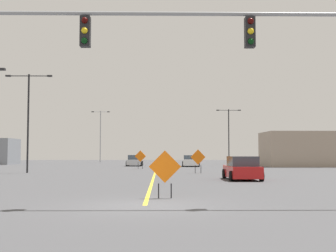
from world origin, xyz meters
TOP-DOWN VIEW (x-y plane):
  - ground at (0.00, 0.00)m, footprint 170.99×170.99m
  - road_centre_stripe at (0.00, 47.50)m, footprint 0.16×94.99m
  - traffic_signal_assembly at (3.34, -0.01)m, footprint 17.11×0.44m
  - street_lamp_far_right at (-10.15, 62.63)m, footprint 3.20×0.24m
  - street_lamp_far_left at (10.82, 52.36)m, footprint 3.74×0.24m
  - street_lamp_near_right at (-11.07, 23.63)m, footprint 4.05×0.24m
  - construction_sign_median_near at (0.69, 2.35)m, footprint 1.27×0.05m
  - construction_sign_left_shoulder at (3.66, 22.61)m, footprint 1.29×0.29m
  - construction_sign_median_far at (-1.71, 32.60)m, footprint 1.22×0.28m
  - car_silver_far at (-2.91, 42.54)m, footprint 2.05×4.11m
  - car_red_distant at (5.78, 13.70)m, footprint 2.11×4.24m
  - car_white_mid at (4.21, 40.36)m, footprint 2.33×4.54m
  - roadside_building_east at (18.87, 40.13)m, footprint 10.95×6.78m

SIDE VIEW (x-z plane):
  - ground at x=0.00m, z-range 0.00..0.00m
  - road_centre_stripe at x=0.00m, z-range 0.00..0.01m
  - car_silver_far at x=-2.91m, z-range -0.03..1.38m
  - car_white_mid at x=4.21m, z-range -0.03..1.38m
  - car_red_distant at x=5.78m, z-range -0.04..1.48m
  - construction_sign_median_near at x=0.69m, z-range 0.22..2.08m
  - construction_sign_median_far at x=-1.71m, z-range 0.26..2.23m
  - construction_sign_left_shoulder at x=3.66m, z-range 0.26..2.28m
  - roadside_building_east at x=18.87m, z-range 0.00..4.29m
  - street_lamp_far_left at x=10.82m, z-range 0.77..9.10m
  - street_lamp_near_right at x=-11.07m, z-range 0.80..9.41m
  - street_lamp_far_right at x=-10.15m, z-range 0.74..9.73m
  - traffic_signal_assembly at x=3.34m, z-range 1.84..9.03m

